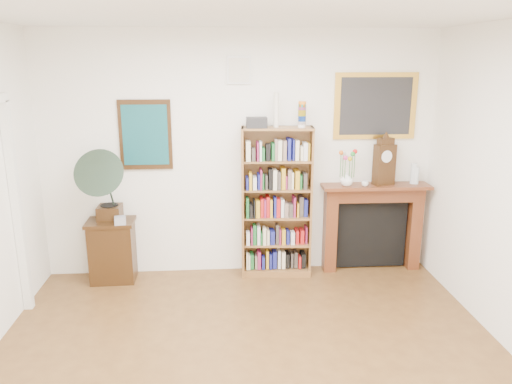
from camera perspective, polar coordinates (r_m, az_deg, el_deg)
room at (r=3.31m, az=0.01°, el=-3.86°), size 4.51×5.01×2.81m
teal_poster at (r=5.72m, az=-12.53°, el=6.39°), size 0.58×0.04×0.78m
small_picture at (r=5.61m, az=-1.96°, el=13.75°), size 0.26×0.04×0.30m
gilt_painting at (r=5.91m, az=13.49°, el=9.52°), size 0.95×0.04×0.75m
bookshelf at (r=5.70m, az=2.41°, el=-0.27°), size 0.82×0.34×2.00m
side_cabinet at (r=5.94m, az=-16.07°, el=-6.45°), size 0.53×0.39×0.72m
fireplace at (r=6.11m, az=13.14°, el=-3.08°), size 1.26×0.32×1.06m
gramophone at (r=5.62m, az=-16.95°, el=1.20°), size 0.51×0.64×0.84m
cd_stack at (r=5.67m, az=-15.26°, el=-3.16°), size 0.14×0.14×0.08m
mantel_clock at (r=5.92m, az=14.46°, el=3.32°), size 0.26×0.19×0.54m
flower_vase at (r=5.80m, az=10.33°, el=1.45°), size 0.19×0.19×0.15m
teacup at (r=5.83m, az=12.35°, el=0.94°), size 0.10×0.10×0.06m
bottle_left at (r=6.09m, az=17.55°, el=2.03°), size 0.07×0.07×0.24m
bottle_right at (r=6.09m, az=17.85°, el=1.82°), size 0.06×0.06×0.20m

